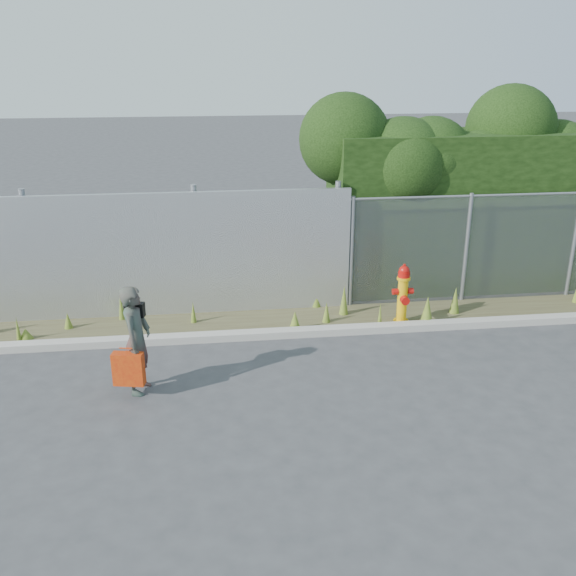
# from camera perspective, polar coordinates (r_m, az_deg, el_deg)

# --- Properties ---
(ground) EXTENTS (80.00, 80.00, 0.00)m
(ground) POSITION_cam_1_polar(r_m,az_deg,el_deg) (9.06, 3.03, -8.94)
(ground) COLOR #37383A
(ground) RESTS_ON ground
(curb) EXTENTS (16.00, 0.22, 0.12)m
(curb) POSITION_cam_1_polar(r_m,az_deg,el_deg) (10.62, 1.34, -3.94)
(curb) COLOR #9F998F
(curb) RESTS_ON ground
(weed_strip) EXTENTS (16.00, 1.29, 0.55)m
(weed_strip) POSITION_cam_1_polar(r_m,az_deg,el_deg) (11.11, 1.13, -2.48)
(weed_strip) COLOR #474229
(weed_strip) RESTS_ON ground
(corrugated_fence) EXTENTS (8.50, 0.21, 2.30)m
(corrugated_fence) POSITION_cam_1_polar(r_m,az_deg,el_deg) (11.42, -15.90, 2.63)
(corrugated_fence) COLOR #A8AAAF
(corrugated_fence) RESTS_ON ground
(chainlink_fence) EXTENTS (6.50, 0.07, 2.05)m
(chainlink_fence) POSITION_cam_1_polar(r_m,az_deg,el_deg) (12.65, 19.98, 3.53)
(chainlink_fence) COLOR gray
(chainlink_fence) RESTS_ON ground
(hedge) EXTENTS (7.95, 2.09, 3.86)m
(hedge) POSITION_cam_1_polar(r_m,az_deg,el_deg) (13.31, 18.61, 9.05)
(hedge) COLOR black
(hedge) RESTS_ON ground
(fire_hydrant) EXTENTS (0.36, 0.32, 1.07)m
(fire_hydrant) POSITION_cam_1_polar(r_m,az_deg,el_deg) (11.08, 10.16, -0.62)
(fire_hydrant) COLOR #E5AA0C
(fire_hydrant) RESTS_ON ground
(woman) EXTENTS (0.48, 0.63, 1.53)m
(woman) POSITION_cam_1_polar(r_m,az_deg,el_deg) (8.91, -13.30, -4.50)
(woman) COLOR #0F604E
(woman) RESTS_ON ground
(red_tote_bag) EXTENTS (0.41, 0.15, 0.54)m
(red_tote_bag) POSITION_cam_1_polar(r_m,az_deg,el_deg) (8.89, -13.99, -6.99)
(red_tote_bag) COLOR #AE1D09
(black_shoulder_bag) EXTENTS (0.26, 0.11, 0.20)m
(black_shoulder_bag) POSITION_cam_1_polar(r_m,az_deg,el_deg) (8.87, -13.48, -1.88)
(black_shoulder_bag) COLOR black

